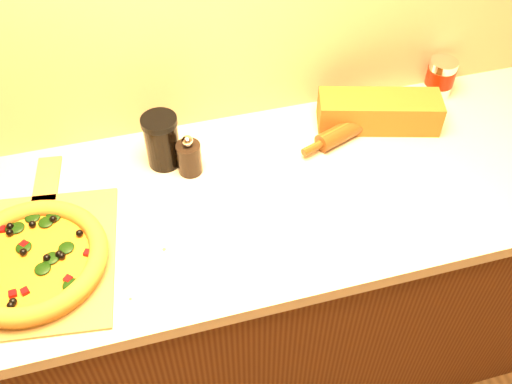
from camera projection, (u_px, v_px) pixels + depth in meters
name	position (u px, v px, depth m)	size (l,w,h in m)	color
cabinet	(224.00, 299.00, 1.83)	(2.80, 0.65, 0.86)	#451F0E
countertop	(217.00, 206.00, 1.50)	(2.84, 0.68, 0.04)	#C1B397
pizza_peel	(36.00, 255.00, 1.37)	(0.43, 0.59, 0.01)	brown
pizza	(32.00, 260.00, 1.32)	(0.35, 0.35, 0.05)	#C87F32
pepper_grinder	(189.00, 157.00, 1.53)	(0.07, 0.07, 0.12)	black
rolling_pin	(356.00, 126.00, 1.65)	(0.37, 0.16, 0.05)	#52240E
coffee_canister	(440.00, 77.00, 1.76)	(0.09, 0.09, 0.12)	silver
bread_bag	(379.00, 112.00, 1.66)	(0.35, 0.11, 0.10)	brown
dark_jar	(162.00, 141.00, 1.53)	(0.10, 0.10, 0.15)	black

